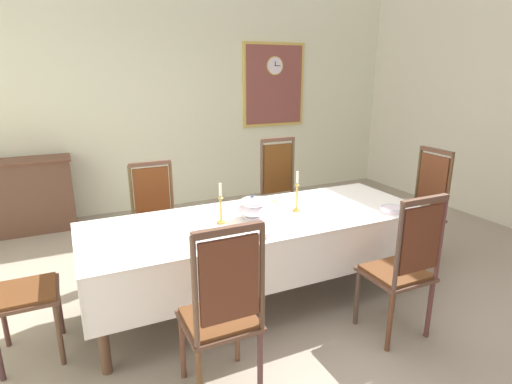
{
  "coord_description": "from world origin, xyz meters",
  "views": [
    {
      "loc": [
        -1.4,
        -2.84,
        1.92
      ],
      "look_at": [
        -0.07,
        -0.02,
        1.0
      ],
      "focal_mm": 28.81,
      "sensor_mm": 36.0,
      "label": 1
    }
  ],
  "objects": [
    {
      "name": "bowl_far_left",
      "position": [
        -0.57,
        -0.32,
        0.79
      ],
      "size": [
        0.16,
        0.16,
        0.04
      ],
      "color": "white",
      "rests_on": "tablecloth"
    },
    {
      "name": "chair_south_a",
      "position": [
        -0.68,
        -0.86,
        0.59
      ],
      "size": [
        0.44,
        0.42,
        1.15
      ],
      "color": "brown",
      "rests_on": "ground"
    },
    {
      "name": "chair_north_b",
      "position": [
        0.71,
        0.96,
        0.61
      ],
      "size": [
        0.44,
        0.42,
        1.23
      ],
      "rotation": [
        0.0,
        0.0,
        3.14
      ],
      "color": "#4F3D35",
      "rests_on": "ground"
    },
    {
      "name": "soup_tureen",
      "position": [
        -0.07,
        0.04,
        0.86
      ],
      "size": [
        0.24,
        0.24,
        0.2
      ],
      "color": "white",
      "rests_on": "tablecloth"
    },
    {
      "name": "spoon_primary",
      "position": [
        0.29,
        0.42,
        0.77
      ],
      "size": [
        0.04,
        0.18,
        0.01
      ],
      "rotation": [
        0.0,
        0.0,
        0.15
      ],
      "color": "gold",
      "rests_on": "tablecloth"
    },
    {
      "name": "tablecloth",
      "position": [
        0.0,
        0.04,
        0.65
      ],
      "size": [
        2.87,
        1.02,
        0.42
      ],
      "color": "white",
      "rests_on": "dining_table"
    },
    {
      "name": "framed_painting",
      "position": [
        1.64,
        2.97,
        1.72
      ],
      "size": [
        1.04,
        0.05,
        1.25
      ],
      "color": "#D1B251"
    },
    {
      "name": "candlestick_west",
      "position": [
        -0.35,
        0.04,
        0.89
      ],
      "size": [
        0.07,
        0.07,
        0.33
      ],
      "color": "gold",
      "rests_on": "tablecloth"
    },
    {
      "name": "bowl_far_right",
      "position": [
        -0.16,
        -0.31,
        0.78
      ],
      "size": [
        0.2,
        0.2,
        0.04
      ],
      "color": "white",
      "rests_on": "tablecloth"
    },
    {
      "name": "chair_head_west",
      "position": [
        -1.83,
        0.04,
        0.59
      ],
      "size": [
        0.42,
        0.44,
        1.17
      ],
      "rotation": [
        0.0,
        0.0,
        -1.57
      ],
      "color": "brown",
      "rests_on": "ground"
    },
    {
      "name": "chair_south_b",
      "position": [
        0.71,
        -0.86,
        0.58
      ],
      "size": [
        0.44,
        0.42,
        1.13
      ],
      "color": "brown",
      "rests_on": "ground"
    },
    {
      "name": "ground",
      "position": [
        0.0,
        0.0,
        -0.02
      ],
      "size": [
        7.26,
        5.99,
        0.04
      ],
      "primitive_type": "cube",
      "color": "gray"
    },
    {
      "name": "spoon_secondary",
      "position": [
        1.21,
        -0.29,
        0.77
      ],
      "size": [
        0.04,
        0.18,
        0.01
      ],
      "rotation": [
        0.0,
        0.0,
        -0.14
      ],
      "color": "gold",
      "rests_on": "tablecloth"
    },
    {
      "name": "bowl_near_right",
      "position": [
        1.08,
        -0.32,
        0.78
      ],
      "size": [
        0.19,
        0.19,
        0.04
      ],
      "color": "white",
      "rests_on": "tablecloth"
    },
    {
      "name": "chair_north_a",
      "position": [
        -0.68,
        0.95,
        0.57
      ],
      "size": [
        0.44,
        0.42,
        1.09
      ],
      "rotation": [
        0.0,
        0.0,
        3.14
      ],
      "color": "#4F3630",
      "rests_on": "ground"
    },
    {
      "name": "mounted_clock",
      "position": [
        1.64,
        2.96,
        2.0
      ],
      "size": [
        0.28,
        0.06,
        0.28
      ],
      "color": "#D1B251"
    },
    {
      "name": "bowl_near_left",
      "position": [
        0.18,
        0.39,
        0.78
      ],
      "size": [
        0.17,
        0.17,
        0.04
      ],
      "color": "white",
      "rests_on": "tablecloth"
    },
    {
      "name": "sideboard",
      "position": [
        -2.07,
        2.72,
        0.45
      ],
      "size": [
        1.44,
        0.48,
        0.9
      ],
      "rotation": [
        0.0,
        0.0,
        3.14
      ],
      "color": "brown",
      "rests_on": "ground"
    },
    {
      "name": "back_wall",
      "position": [
        0.0,
        3.03,
        1.75
      ],
      "size": [
        7.26,
        0.08,
        3.49
      ],
      "primitive_type": "cube",
      "color": "silver",
      "rests_on": "ground"
    },
    {
      "name": "candlestick_east",
      "position": [
        0.35,
        0.04,
        0.9
      ],
      "size": [
        0.07,
        0.07,
        0.35
      ],
      "color": "gold",
      "rests_on": "tablecloth"
    },
    {
      "name": "dining_table",
      "position": [
        0.0,
        0.04,
        0.69
      ],
      "size": [
        2.85,
        1.0,
        0.76
      ],
      "color": "brown",
      "rests_on": "ground"
    },
    {
      "name": "chair_head_east",
      "position": [
        1.83,
        0.04,
        0.6
      ],
      "size": [
        0.42,
        0.44,
        1.18
      ],
      "rotation": [
        0.0,
        0.0,
        1.57
      ],
      "color": "brown",
      "rests_on": "ground"
    }
  ]
}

